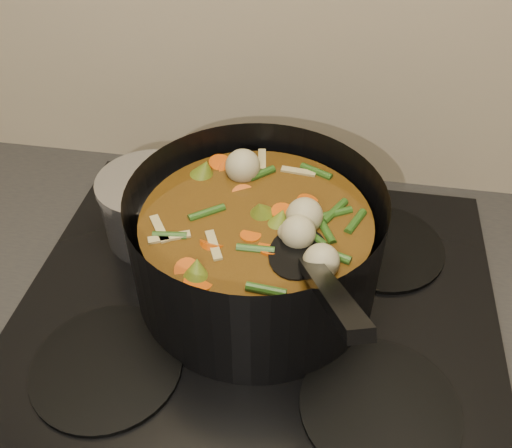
# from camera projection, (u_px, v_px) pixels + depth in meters

# --- Properties ---
(stovetop) EXTENTS (0.62, 0.54, 0.03)m
(stovetop) POSITION_uv_depth(u_px,v_px,m) (258.00, 306.00, 0.76)
(stovetop) COLOR black
(stovetop) RESTS_ON counter
(stockpot) EXTENTS (0.34, 0.42, 0.23)m
(stockpot) POSITION_uv_depth(u_px,v_px,m) (256.00, 246.00, 0.73)
(stockpot) COLOR black
(stockpot) RESTS_ON stovetop
(saucepan) EXTENTS (0.15, 0.15, 0.12)m
(saucepan) POSITION_uv_depth(u_px,v_px,m) (153.00, 207.00, 0.82)
(saucepan) COLOR silver
(saucepan) RESTS_ON stovetop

